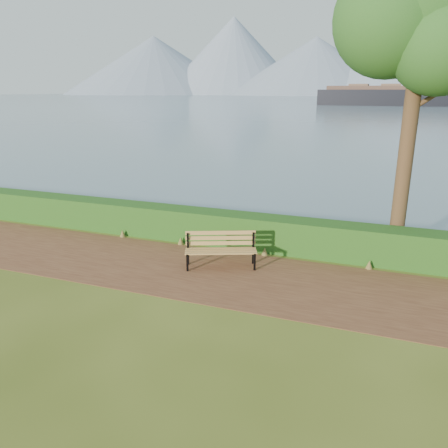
% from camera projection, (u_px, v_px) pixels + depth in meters
% --- Properties ---
extents(ground, '(140.00, 140.00, 0.00)m').
position_uv_depth(ground, '(185.00, 274.00, 11.40)').
color(ground, '#435117').
rests_on(ground, ground).
extents(path, '(40.00, 3.40, 0.01)m').
position_uv_depth(path, '(190.00, 270.00, 11.67)').
color(path, '#552D1D').
rests_on(path, ground).
extents(hedge, '(32.00, 0.85, 1.00)m').
position_uv_depth(hedge, '(220.00, 228.00, 13.58)').
color(hedge, '#154213').
rests_on(hedge, ground).
extents(water, '(700.00, 510.00, 0.00)m').
position_uv_depth(water, '(382.00, 98.00, 244.50)').
color(water, slate).
rests_on(water, ground).
extents(mountains, '(585.00, 190.00, 70.00)m').
position_uv_depth(mountains, '(378.00, 61.00, 370.30)').
color(mountains, slate).
rests_on(mountains, ground).
extents(bench, '(1.97, 1.23, 0.96)m').
position_uv_depth(bench, '(221.00, 247.00, 11.78)').
color(bench, black).
rests_on(bench, ground).
extents(tree, '(4.28, 3.65, 8.70)m').
position_uv_depth(tree, '(423.00, 11.00, 10.75)').
color(tree, '#3C2918').
rests_on(tree, ground).
extents(cargo_ship, '(64.50, 11.42, 19.52)m').
position_uv_depth(cargo_ship, '(441.00, 96.00, 125.44)').
color(cargo_ship, black).
rests_on(cargo_ship, ground).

